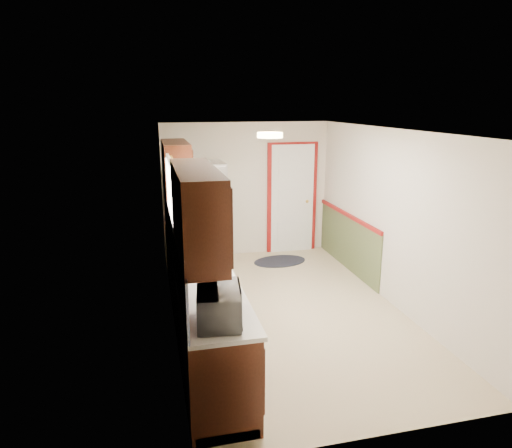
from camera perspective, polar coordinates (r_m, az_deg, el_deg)
room_shell at (r=5.90m, az=3.98°, el=-0.11°), size 3.20×5.20×2.52m
kitchen_run at (r=5.51m, az=-7.61°, el=-5.58°), size 0.63×4.00×2.20m
back_wall_trim at (r=8.31m, az=5.97°, el=2.09°), size 1.12×2.30×2.08m
ceiling_fixture at (r=5.43m, az=1.76°, el=11.05°), size 0.30×0.30×0.06m
microwave at (r=3.87m, az=-4.63°, el=-9.65°), size 0.36×0.57×0.37m
refrigerator at (r=7.75m, az=-6.66°, el=1.14°), size 0.76×0.75×1.78m
rug at (r=8.12m, az=2.99°, el=-4.66°), size 1.01×0.72×0.01m
cooktop at (r=6.72m, az=-8.44°, el=-0.56°), size 0.50×0.60×0.02m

